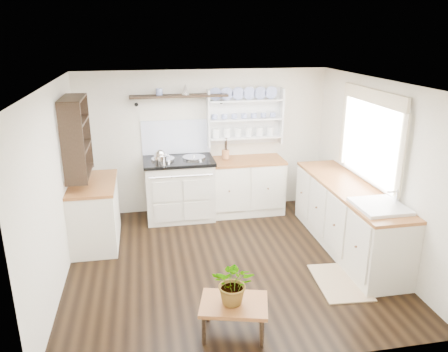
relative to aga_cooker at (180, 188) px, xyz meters
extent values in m
cube|color=black|center=(0.46, -1.57, -0.49)|extent=(4.00, 3.80, 0.01)
cube|color=beige|center=(0.46, 0.33, 0.66)|extent=(4.00, 0.02, 2.30)
cube|color=beige|center=(2.46, -1.57, 0.66)|extent=(0.02, 3.80, 2.30)
cube|color=beige|center=(-1.54, -1.57, 0.66)|extent=(0.02, 3.80, 2.30)
cube|color=white|center=(0.46, -1.57, 1.81)|extent=(4.00, 3.80, 0.01)
cube|color=white|center=(2.42, -1.42, 1.01)|extent=(0.04, 1.40, 1.00)
cube|color=white|center=(2.40, -1.42, 1.01)|extent=(0.02, 1.50, 1.10)
cube|color=beige|center=(2.38, -1.42, 1.59)|extent=(0.04, 1.55, 0.18)
cube|color=beige|center=(0.00, 0.00, -0.03)|extent=(1.05, 0.68, 0.92)
cube|color=black|center=(0.00, 0.00, 0.45)|extent=(1.09, 0.72, 0.05)
cylinder|color=silver|center=(-0.24, 0.00, 0.49)|extent=(0.36, 0.36, 0.03)
cylinder|color=silver|center=(0.24, 0.00, 0.49)|extent=(0.36, 0.36, 0.03)
cylinder|color=silver|center=(0.00, -0.38, 0.32)|extent=(0.94, 0.02, 0.02)
cube|color=beige|center=(1.06, 0.03, -0.05)|extent=(1.25, 0.60, 0.88)
cube|color=brown|center=(1.06, 0.03, 0.39)|extent=(1.27, 0.63, 0.04)
cube|color=beige|center=(2.16, -1.47, -0.05)|extent=(0.60, 2.40, 0.88)
cube|color=brown|center=(2.16, -1.47, 0.39)|extent=(0.62, 2.43, 0.04)
cube|color=white|center=(2.16, -2.22, 0.31)|extent=(0.55, 0.60, 0.28)
cylinder|color=silver|center=(2.36, -2.22, 0.51)|extent=(0.02, 0.02, 0.22)
cube|color=beige|center=(-1.24, -0.67, -0.05)|extent=(0.60, 1.10, 0.88)
cube|color=brown|center=(-1.24, -0.67, 0.39)|extent=(0.62, 1.13, 0.04)
cube|color=white|center=(1.11, 0.31, 1.06)|extent=(1.20, 0.03, 0.90)
cube|color=white|center=(1.11, 0.22, 1.06)|extent=(1.20, 0.22, 0.02)
cylinder|color=navy|center=(1.11, 0.23, 1.33)|extent=(0.20, 0.02, 0.20)
cube|color=black|center=(0.06, 0.20, 1.43)|extent=(1.50, 0.24, 0.04)
cone|color=black|center=(-0.59, 0.27, 1.32)|extent=(0.06, 0.20, 0.06)
cone|color=black|center=(0.71, 0.27, 1.32)|extent=(0.06, 0.20, 0.06)
cube|color=black|center=(-1.38, -0.67, 1.06)|extent=(0.28, 0.80, 1.05)
cylinder|color=#A5683C|center=(0.76, 0.11, 0.49)|extent=(0.12, 0.12, 0.14)
cube|color=brown|center=(0.26, -2.97, -0.16)|extent=(0.75, 0.62, 0.04)
cylinder|color=black|center=(-0.05, -3.08, -0.34)|extent=(0.04, 0.04, 0.31)
cylinder|color=black|center=(0.04, -2.72, -0.34)|extent=(0.04, 0.04, 0.31)
cylinder|color=black|center=(0.48, -3.22, -0.34)|extent=(0.04, 0.04, 0.31)
cylinder|color=black|center=(0.57, -2.86, -0.34)|extent=(0.04, 0.04, 0.31)
imported|color=#3F7233|center=(0.26, -2.97, 0.08)|extent=(0.50, 0.46, 0.45)
cube|color=#8B6F51|center=(1.70, -2.31, -0.49)|extent=(0.61, 0.89, 0.02)
camera|label=1|loc=(-0.51, -6.53, 2.38)|focal=35.00mm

